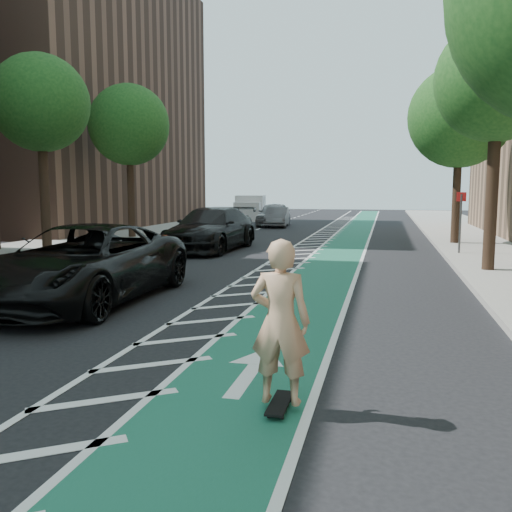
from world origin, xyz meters
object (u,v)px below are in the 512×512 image
(skateboarder, at_px, (280,322))
(suv_far, at_px, (211,229))
(suv_near, at_px, (83,264))
(barrel_a, at_px, (160,249))

(skateboarder, xyz_separation_m, suv_far, (-6.06, 15.87, -0.17))
(suv_near, distance_m, barrel_a, 7.40)
(skateboarder, height_order, suv_far, skateboarder)
(skateboarder, xyz_separation_m, suv_near, (-5.58, 5.02, -0.18))
(skateboarder, distance_m, suv_near, 7.51)
(suv_near, xyz_separation_m, barrel_a, (-1.26, 7.28, -0.47))
(suv_far, distance_m, barrel_a, 3.68)
(skateboarder, height_order, barrel_a, skateboarder)
(suv_far, height_order, barrel_a, suv_far)
(skateboarder, relative_size, barrel_a, 2.14)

